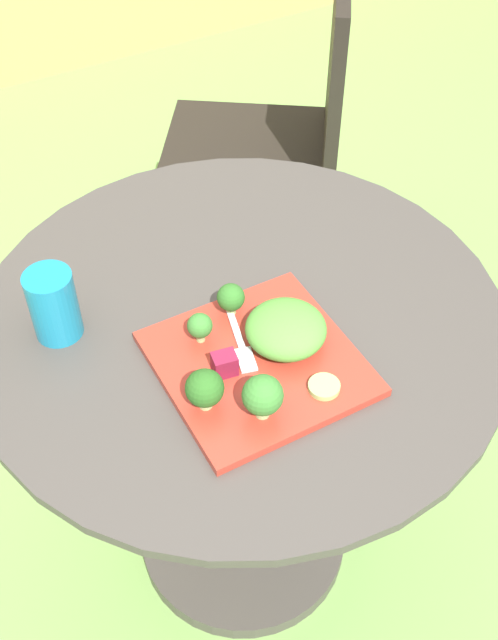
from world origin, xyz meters
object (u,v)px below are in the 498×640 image
drinking_glass (54,308)px  fork (239,340)px  salad_plate (258,363)px  patio_chair (286,125)px

drinking_glass → fork: 0.27m
fork → salad_plate: bearing=-82.5°
salad_plate → fork: (-0.01, 0.04, 0.01)m
patio_chair → drinking_glass: patio_chair is taller
patio_chair → salad_plate: patio_chair is taller
patio_chair → fork: bearing=-125.5°
salad_plate → drinking_glass: size_ratio=2.42×
salad_plate → fork: bearing=97.5°
salad_plate → fork: fork is taller
patio_chair → drinking_glass: 0.98m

